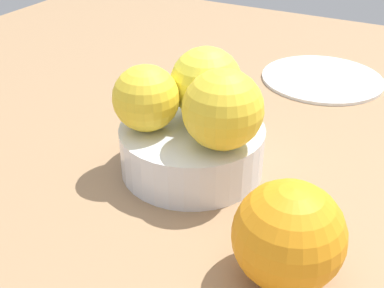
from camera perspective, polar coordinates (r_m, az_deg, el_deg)
ground_plane at (r=47.85cm, az=0.00°, el=-3.77°), size 110.00×110.00×2.00cm
fruit_bowl at (r=46.15cm, az=0.00°, el=-0.60°), size 13.49×13.49×4.45cm
orange_in_bowl_0 at (r=43.69cm, az=-5.36°, el=5.32°), size 6.00×6.00×6.00cm
orange_in_bowl_1 at (r=40.66cm, az=3.60°, el=4.03°), size 6.88×6.88×6.88cm
orange_in_bowl_2 at (r=45.82cm, az=1.20°, el=7.21°), size 6.72×6.72×6.72cm
orange_loose_0 at (r=34.33cm, az=11.14°, el=-10.42°), size 7.81×7.81×7.81cm
side_plate at (r=67.93cm, az=14.89°, el=7.54°), size 15.88×15.88×0.80cm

